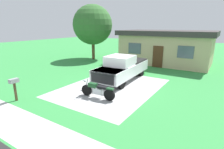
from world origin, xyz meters
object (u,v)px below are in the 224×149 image
shade_tree (93,25)px  neighbor_house (166,47)px  motorcycle (97,90)px  pickup_truck (123,67)px  mailbox (14,84)px

shade_tree → neighbor_house: bearing=15.9°
motorcycle → shade_tree: 12.97m
motorcycle → neighbor_house: neighbor_house is taller
neighbor_house → shade_tree: bearing=-164.1°
motorcycle → pickup_truck: pickup_truck is taller
mailbox → neighbor_house: neighbor_house is taller
shade_tree → mailbox: bearing=-70.4°
mailbox → shade_tree: size_ratio=0.20×
shade_tree → pickup_truck: bearing=-37.6°
pickup_truck → mailbox: 7.30m
pickup_truck → shade_tree: shade_tree is taller
pickup_truck → mailbox: pickup_truck is taller
mailbox → shade_tree: shade_tree is taller
motorcycle → shade_tree: (-7.93, 9.61, 3.60)m
motorcycle → neighbor_house: 12.02m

